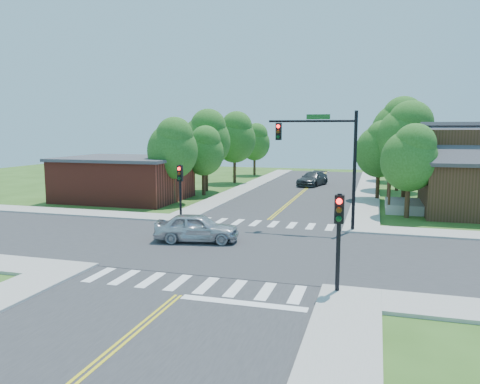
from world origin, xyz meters
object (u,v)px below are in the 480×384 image
(signal_mast_ne, at_px, (326,151))
(signal_pole_nw, at_px, (180,182))
(car_silver, at_px, (197,228))
(signal_pole_se, at_px, (339,224))
(car_dgrey, at_px, (313,179))

(signal_mast_ne, relative_size, signal_pole_nw, 1.89)
(signal_mast_ne, bearing_deg, car_silver, -140.97)
(signal_pole_nw, xyz_separation_m, car_silver, (3.18, -5.12, -1.88))
(signal_mast_ne, distance_m, signal_pole_nw, 9.76)
(signal_mast_ne, distance_m, car_silver, 9.11)
(signal_pole_se, relative_size, car_dgrey, 0.69)
(signal_pole_nw, bearing_deg, signal_mast_ne, 0.07)
(signal_mast_ne, xyz_separation_m, signal_pole_se, (1.69, -11.21, -2.19))
(car_silver, relative_size, car_dgrey, 0.88)
(signal_pole_se, bearing_deg, signal_pole_nw, 135.00)
(car_silver, distance_m, car_dgrey, 27.35)
(signal_mast_ne, relative_size, signal_pole_se, 1.89)
(signal_pole_se, height_order, car_silver, signal_pole_se)
(signal_pole_se, bearing_deg, signal_mast_ne, 98.56)
(signal_pole_se, bearing_deg, car_silver, 142.80)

